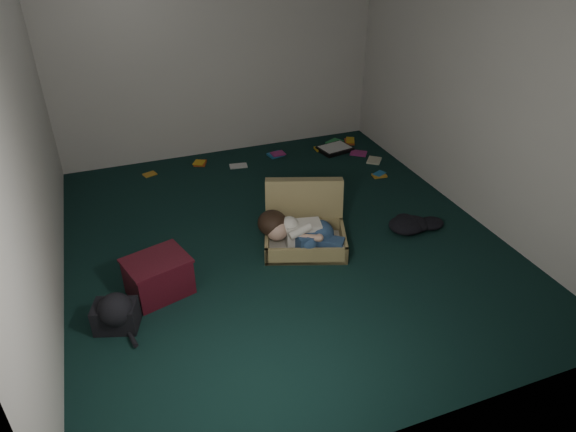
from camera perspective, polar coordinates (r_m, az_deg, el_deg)
floor at (r=5.00m, az=-0.60°, el=-2.59°), size 4.50×4.50×0.00m
wall_back at (r=6.49m, az=-7.85°, el=17.77°), size 4.50×0.00×4.50m
wall_front at (r=2.64m, az=16.31°, el=-4.60°), size 4.50×0.00×4.50m
wall_left at (r=4.22m, az=-27.36°, el=7.06°), size 0.00×4.50×4.50m
wall_right at (r=5.39m, az=20.29°, el=13.40°), size 0.00×4.50×4.50m
suitcase at (r=4.91m, az=1.86°, el=-1.01°), size 0.95×0.94×0.55m
person at (r=4.73m, az=1.34°, el=-1.79°), size 0.74×0.58×0.34m
maroon_bin at (r=4.38m, az=-14.20°, el=-6.51°), size 0.59×0.52×0.34m
backpack at (r=4.18m, az=-18.59°, el=-10.40°), size 0.48×0.43×0.24m
clothing_pile at (r=5.32m, az=14.13°, el=-0.46°), size 0.51×0.44×0.15m
paper_tray at (r=6.86m, az=5.23°, el=7.45°), size 0.46×0.38×0.06m
book_scatter at (r=6.63m, az=1.29°, el=6.50°), size 2.90×1.31×0.02m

